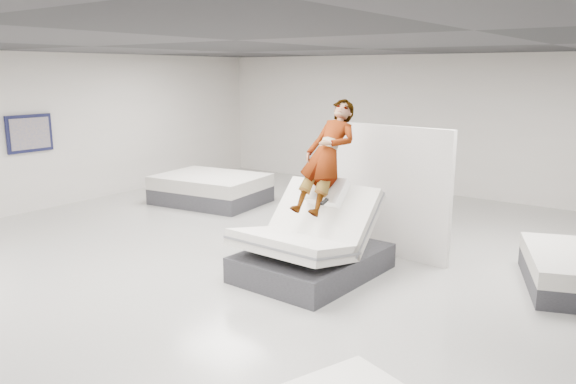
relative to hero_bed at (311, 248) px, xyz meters
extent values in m
plane|color=#AFAEA6|center=(-0.69, -0.72, -0.40)|extent=(14.00, 14.00, 0.00)
plane|color=#242427|center=(-0.69, -0.72, 2.80)|extent=(14.00, 14.00, 0.00)
cube|color=silver|center=(-0.69, 6.28, 1.20)|extent=(12.00, 0.04, 3.20)
cube|color=silver|center=(-6.69, -0.72, 1.20)|extent=(0.04, 14.00, 3.20)
cube|color=#3B3C41|center=(0.00, 0.04, -0.22)|extent=(1.61, 2.10, 0.36)
cube|color=white|center=(0.01, 0.30, 0.41)|extent=(1.56, 0.92, 0.90)
cube|color=slate|center=(0.01, 0.30, 0.41)|extent=(1.57, 0.79, 0.79)
cube|color=white|center=(-0.02, -0.44, 0.16)|extent=(1.57, 1.11, 0.40)
cube|color=slate|center=(-0.02, -0.44, 0.16)|extent=(1.59, 1.09, 0.22)
cube|color=white|center=(0.02, 0.37, 0.75)|extent=(0.58, 0.40, 0.40)
imported|color=slate|center=(0.02, 0.34, 0.92)|extent=(0.72, 1.74, 1.29)
cube|color=black|center=(0.22, -0.02, 0.70)|extent=(0.06, 0.14, 0.08)
cube|color=silver|center=(0.35, 1.53, 0.61)|extent=(2.22, 0.34, 2.02)
cube|color=#3B3C41|center=(-4.25, 2.45, -0.23)|extent=(2.41, 1.93, 0.33)
cube|color=white|center=(-4.25, 2.45, 0.07)|extent=(2.41, 1.93, 0.28)
cube|color=black|center=(-6.63, -0.22, 1.20)|extent=(0.05, 0.95, 0.75)
cube|color=#9B8167|center=(-6.60, -0.22, 1.20)|extent=(0.02, 0.82, 0.62)
camera|label=1|loc=(4.13, -6.25, 2.42)|focal=35.00mm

